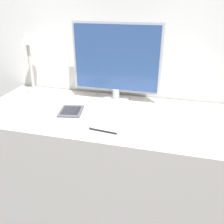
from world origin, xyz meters
TOP-DOWN VIEW (x-y plane):
  - wall_back at (0.00, 0.58)m, footprint 3.60×0.05m
  - desk at (0.00, 0.23)m, footprint 1.37×0.61m
  - monitor at (0.04, 0.43)m, footprint 0.53×0.11m
  - keyboard at (0.34, 0.13)m, footprint 0.26×0.12m
  - laptop at (-0.14, 0.12)m, footprint 0.31×0.25m
  - ereader at (-0.14, 0.15)m, footprint 0.15×0.17m
  - desk_lamp at (-0.53, 0.44)m, footprint 0.11×0.11m
  - notebook at (-0.41, 0.20)m, footprint 0.23×0.29m
  - pen at (0.08, 0.03)m, footprint 0.14×0.03m

SIDE VIEW (x-z plane):
  - desk at x=0.00m, z-range 0.00..0.72m
  - pen at x=0.08m, z-range 0.72..0.73m
  - keyboard at x=0.34m, z-range 0.72..0.73m
  - notebook at x=-0.41m, z-range 0.72..0.74m
  - laptop at x=-0.14m, z-range 0.72..0.74m
  - ereader at x=-0.14m, z-range 0.74..0.75m
  - desk_lamp at x=-0.53m, z-range 0.76..1.15m
  - monitor at x=0.04m, z-range 0.73..1.20m
  - wall_back at x=0.00m, z-range 0.00..2.40m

